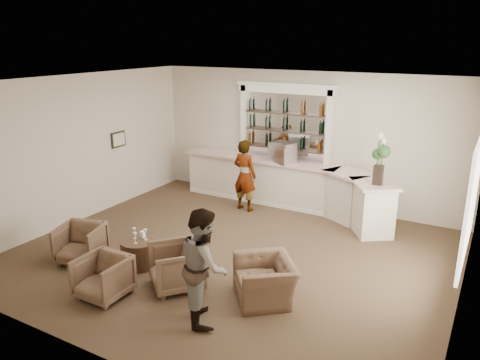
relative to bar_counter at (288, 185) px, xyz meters
name	(u,v)px	position (x,y,z in m)	size (l,w,h in m)	color
ground	(233,254)	(0.16, -3.00, -0.57)	(8.00, 8.00, 0.00)	#4F3827
room_shell	(258,131)	(0.33, -2.29, 1.77)	(8.04, 7.02, 3.32)	beige
bar_counter	(288,185)	(0.00, 0.00, 0.00)	(5.72, 1.80, 1.14)	silver
back_bar_alcove	(285,123)	(-0.34, 0.41, 1.46)	(2.64, 0.25, 3.00)	white
cocktail_table	(140,253)	(-1.11, -4.23, -0.32)	(0.68, 0.68, 0.50)	#48351F
sommelier	(245,175)	(-0.85, -0.69, 0.30)	(0.64, 0.42, 1.75)	gray
guest	(204,266)	(0.89, -5.06, 0.30)	(0.85, 0.66, 1.75)	gray
armchair_left	(81,243)	(-2.18, -4.63, -0.21)	(0.77, 0.79, 0.72)	brown
armchair_center	(103,277)	(-0.87, -5.36, -0.22)	(0.75, 0.77, 0.70)	brown
armchair_right	(176,267)	(-0.03, -4.53, -0.19)	(0.81, 0.84, 0.76)	brown
armchair_far	(265,280)	(1.42, -4.12, -0.24)	(1.02, 0.89, 0.66)	brown
espresso_machine	(283,152)	(-0.18, -0.02, 0.81)	(0.55, 0.46, 0.48)	#BBBBC0
flower_vase	(380,156)	(2.30, -0.71, 1.17)	(0.28, 0.28, 1.08)	black
wine_glass_bar_left	(275,157)	(-0.36, -0.05, 0.67)	(0.07, 0.07, 0.21)	white
wine_glass_bar_right	(280,156)	(-0.29, 0.09, 0.67)	(0.07, 0.07, 0.21)	white
wine_glass_tbl_a	(134,233)	(-1.23, -4.20, 0.03)	(0.07, 0.07, 0.21)	white
wine_glass_tbl_b	(146,235)	(-1.01, -4.15, 0.03)	(0.07, 0.07, 0.21)	white
wine_glass_tbl_c	(135,238)	(-1.07, -4.36, 0.03)	(0.07, 0.07, 0.21)	white
napkin_holder	(143,234)	(-1.13, -4.09, -0.01)	(0.08, 0.08, 0.12)	white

